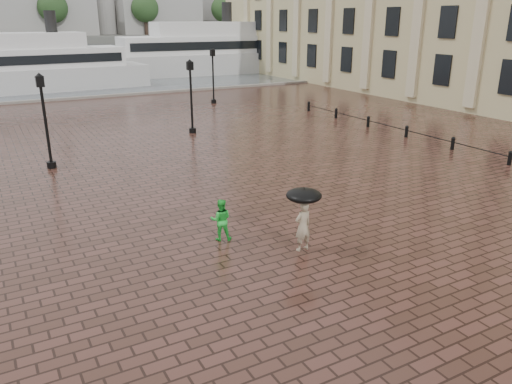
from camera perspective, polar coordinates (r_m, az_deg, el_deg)
ground at (r=18.86m, az=0.32°, el=-2.27°), size 300.00×300.00×0.00m
harbour_water at (r=107.86m, az=-25.08°, el=13.90°), size 240.00×240.00×0.00m
quay_edge at (r=48.56m, az=-18.75°, el=10.11°), size 80.00×0.60×0.30m
far_shore at (r=175.61m, az=-27.15°, el=15.37°), size 300.00×60.00×2.00m
distant_skyline at (r=174.77m, az=-10.62°, el=19.85°), size 102.50×22.00×33.00m
far_trees at (r=153.56m, az=-27.19°, el=18.26°), size 188.00×8.00×13.50m
bollard_row at (r=32.05m, az=16.83°, el=6.73°), size 0.22×21.22×0.73m
street_lamps at (r=33.87m, az=-16.89°, el=10.68°), size 21.44×14.44×4.40m
adult_pedestrian at (r=15.59m, az=5.38°, el=-3.92°), size 0.62×0.43×1.62m
child_pedestrian at (r=16.32m, az=-4.03°, el=-3.18°), size 0.85×0.77×1.41m
ferry_near at (r=55.27m, az=-24.72°, el=12.79°), size 23.44×6.93×7.59m
ferry_far at (r=67.14m, az=-5.88°, el=15.56°), size 27.06×7.64×8.79m
umbrella at (r=15.22m, az=5.49°, el=-0.40°), size 1.10×1.10×1.12m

